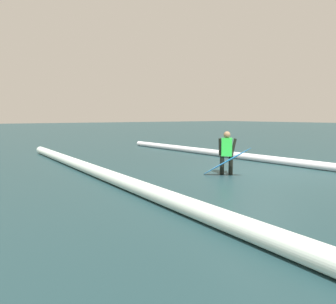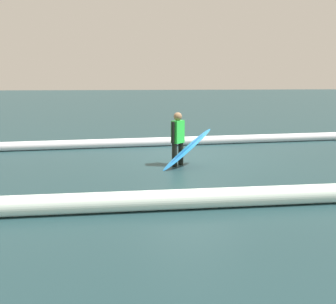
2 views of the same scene
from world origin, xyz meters
name	(u,v)px [view 1 (image 1 of 2)]	position (x,y,z in m)	size (l,w,h in m)	color
ground_plane	(260,174)	(0.00, 0.00, 0.00)	(167.57, 167.57, 0.00)	#1F3C41
surfer	(227,151)	(0.56, 0.99, 0.79)	(0.40, 0.48, 1.42)	black
surfboard	(226,162)	(0.34, 1.22, 0.48)	(1.52, 0.98, 0.99)	#268CE5
wave_crest_foreground	(256,158)	(1.98, -2.24, 0.15)	(0.30, 0.30, 17.89)	white
wave_crest_midground	(147,191)	(-0.46, 4.64, 0.18)	(0.36, 0.36, 21.27)	white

